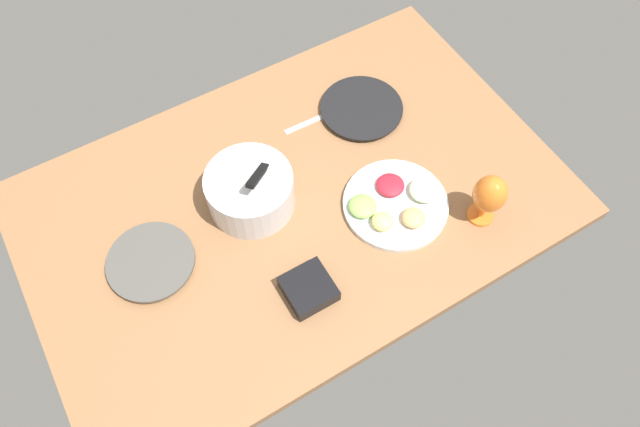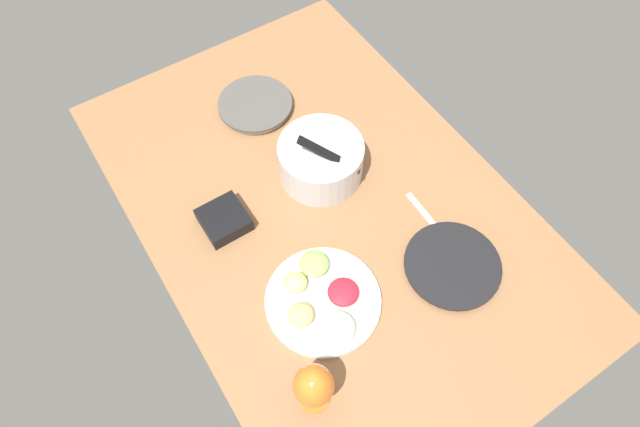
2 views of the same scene
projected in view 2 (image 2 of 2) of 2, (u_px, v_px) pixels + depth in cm
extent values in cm
cube|color=#8C603D|center=(326.00, 210.00, 166.37)|extent=(160.00, 104.00, 4.00)
cylinder|color=silver|center=(256.00, 107.00, 183.66)|extent=(23.00, 23.00, 1.89)
cylinder|color=#4E4C47|center=(255.00, 104.00, 182.36)|extent=(25.01, 25.01, 1.14)
cylinder|color=#4C4C51|center=(452.00, 266.00, 153.78)|extent=(25.28, 25.28, 1.27)
cylinder|color=black|center=(453.00, 265.00, 152.91)|extent=(27.48, 27.48, 0.76)
cylinder|color=silver|center=(321.00, 160.00, 165.46)|extent=(25.89, 25.89, 12.97)
cylinder|color=white|center=(321.00, 152.00, 162.11)|extent=(23.30, 23.30, 2.33)
cube|color=black|center=(329.00, 155.00, 157.04)|extent=(15.25, 14.80, 10.78)
cylinder|color=silver|center=(323.00, 301.00, 148.22)|extent=(31.74, 31.74, 1.80)
ellipsoid|color=beige|center=(338.00, 327.00, 141.66)|extent=(9.16, 9.16, 3.49)
ellipsoid|color=red|center=(343.00, 292.00, 147.24)|extent=(8.62, 8.62, 2.45)
ellipsoid|color=#8CC659|center=(314.00, 264.00, 151.26)|extent=(8.44, 8.44, 2.99)
ellipsoid|color=#F9E072|center=(295.00, 282.00, 147.99)|extent=(6.49, 6.49, 3.70)
ellipsoid|color=#F2A566|center=(301.00, 315.00, 143.57)|extent=(7.09, 7.09, 3.23)
cylinder|color=orange|center=(314.00, 397.00, 135.67)|extent=(7.88, 7.88, 1.00)
cylinder|color=orange|center=(314.00, 394.00, 133.11)|extent=(2.00, 2.00, 4.95)
ellipsoid|color=orange|center=(314.00, 386.00, 125.53)|extent=(9.73, 9.73, 12.69)
cube|color=black|center=(224.00, 220.00, 159.47)|extent=(12.91, 12.91, 4.82)
cube|color=tan|center=(223.00, 217.00, 158.14)|extent=(10.59, 10.59, 1.54)
cube|color=silver|center=(426.00, 215.00, 162.75)|extent=(18.04, 2.30, 0.60)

